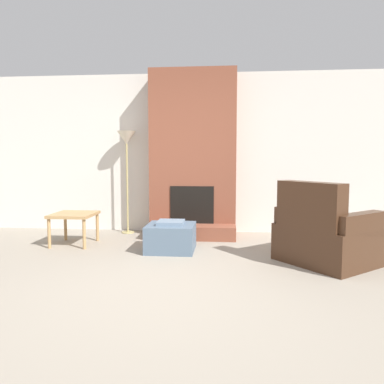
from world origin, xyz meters
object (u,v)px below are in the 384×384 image
object	(u,v)px
ottoman	(171,237)
floor_lamp_left	(127,144)
armchair	(323,238)
side_table	(74,217)

from	to	relation	value
ottoman	floor_lamp_left	xyz separation A→B (m)	(-0.88, 1.12, 1.26)
floor_lamp_left	armchair	bearing A→B (deg)	-29.77
ottoman	armchair	world-z (taller)	armchair
armchair	floor_lamp_left	world-z (taller)	floor_lamp_left
side_table	armchair	bearing A→B (deg)	-11.67
armchair	floor_lamp_left	size ratio (longest dim) A/B	0.78
armchair	floor_lamp_left	bearing A→B (deg)	20.97
side_table	floor_lamp_left	size ratio (longest dim) A/B	0.36
ottoman	floor_lamp_left	size ratio (longest dim) A/B	0.38
side_table	floor_lamp_left	xyz separation A→B (m)	(0.54, 0.89, 1.06)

